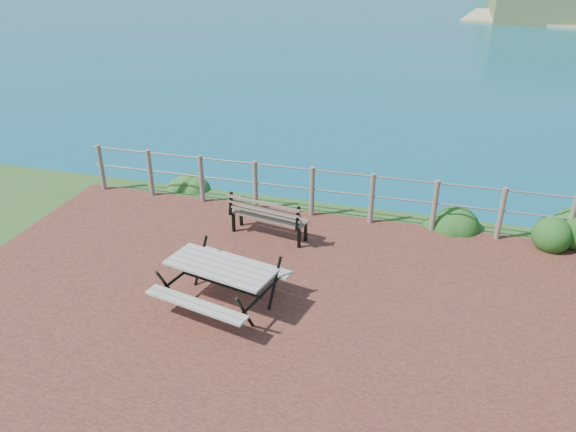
% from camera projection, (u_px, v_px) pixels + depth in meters
% --- Properties ---
extents(ground, '(10.00, 7.00, 0.12)m').
position_uv_depth(ground, '(257.00, 316.00, 8.14)').
color(ground, brown).
rests_on(ground, ground).
extents(safety_railing, '(9.40, 0.10, 1.00)m').
position_uv_depth(safety_railing, '(312.00, 189.00, 10.76)').
color(safety_railing, '#6B5B4C').
rests_on(safety_railing, ground).
extents(picnic_table, '(1.71, 1.37, 0.68)m').
position_uv_depth(picnic_table, '(221.00, 281.00, 8.18)').
color(picnic_table, gray).
rests_on(picnic_table, ground).
extents(park_bench, '(1.49, 0.62, 0.82)m').
position_uv_depth(park_bench, '(269.00, 210.00, 10.02)').
color(park_bench, brown).
rests_on(park_bench, ground).
extents(shrub_right_edge, '(0.98, 0.98, 1.41)m').
position_uv_depth(shrub_right_edge, '(562.00, 248.00, 9.90)').
color(shrub_right_edge, '#164919').
rests_on(shrub_right_edge, ground).
extents(shrub_lip_west, '(0.69, 0.69, 0.40)m').
position_uv_depth(shrub_lip_west, '(190.00, 185.00, 12.38)').
color(shrub_lip_west, '#265B22').
rests_on(shrub_lip_west, ground).
extents(shrub_lip_east, '(0.83, 0.83, 0.60)m').
position_uv_depth(shrub_lip_east, '(451.00, 223.00, 10.73)').
color(shrub_lip_east, '#164919').
rests_on(shrub_lip_east, ground).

